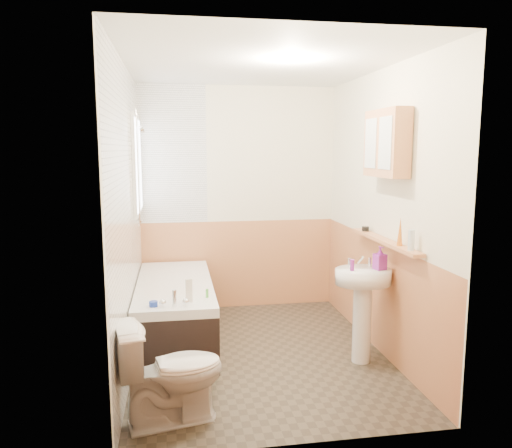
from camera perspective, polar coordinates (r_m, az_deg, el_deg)
The scene contains 26 objects.
floor at distance 4.60m, azimuth 0.31°, elevation -14.60°, with size 2.80×2.80×0.00m, color #302A22.
ceiling at distance 4.28m, azimuth 0.34°, elevation 17.84°, with size 2.80×2.80×0.00m, color white.
wall_back at distance 5.65m, azimuth -2.07°, elevation 2.88°, with size 2.20×0.02×2.50m, color #F3EBC8.
wall_front at distance 2.90m, azimuth 5.00°, elevation -2.57°, with size 2.20×0.02×2.50m, color #F3EBC8.
wall_left at distance 4.22m, azimuth -14.69°, elevation 0.68°, with size 0.02×2.80×2.50m, color #F3EBC8.
wall_right at distance 4.58m, azimuth 14.15°, elevation 1.30°, with size 0.02×2.80×2.50m, color #F3EBC8.
wainscot_right at distance 4.72m, azimuth 13.57°, elevation -7.77°, with size 0.01×2.80×1.00m, color tan.
wainscot_front at distance 3.15m, azimuth 4.71°, elevation -15.99°, with size 2.20×0.01×1.00m, color tan.
wainscot_back at distance 5.75m, azimuth -2.00°, elevation -4.60°, with size 2.20×0.01×1.00m, color tan.
tile_cladding_left at distance 4.22m, azimuth -14.39°, elevation 0.69°, with size 0.01×2.80×2.50m, color white.
tile_return_back at distance 5.55m, azimuth -9.58°, elevation 7.83°, with size 0.75×0.01×1.50m, color white.
window at distance 5.13m, azimuth -13.36°, elevation 6.56°, with size 0.03×0.79×0.99m.
bathtub at distance 4.89m, azimuth -9.24°, elevation -9.61°, with size 0.70×1.73×0.70m.
shower_riser at distance 4.90m, azimuth -13.26°, elevation 7.33°, with size 0.10×0.07×1.11m.
toilet at distance 3.49m, azimuth -9.69°, elevation -16.35°, with size 0.39×0.71×0.69m, color white.
sink at distance 4.35m, azimuth 12.09°, elevation -8.05°, with size 0.48×0.38×0.92m.
pine_shelf at distance 4.36m, azimuth 14.48°, elevation -1.90°, with size 0.10×1.23×0.03m, color tan.
medicine_cabinet at distance 4.26m, azimuth 14.66°, elevation 8.92°, with size 0.15×0.61×0.55m.
foam_can at distance 3.92m, azimuth 17.32°, elevation -1.77°, with size 0.05×0.05×0.16m, color silver.
green_bottle at distance 4.09m, azimuth 16.14°, elevation -0.84°, with size 0.05×0.05×0.23m, color orange.
black_jar at distance 4.75m, azimuth 12.40°, elevation -0.53°, with size 0.07×0.07×0.04m, color black.
soap_bottle at distance 4.29m, azimuth 13.96°, elevation -4.49°, with size 0.09×0.20×0.09m, color purple.
clear_bottle at distance 4.20m, azimuth 10.93°, elevation -4.63°, with size 0.03×0.03×0.10m, color purple.
blue_gel at distance 4.16m, azimuth -7.67°, elevation -7.53°, with size 0.05×0.03×0.19m, color silver.
cream_jar at distance 4.11m, azimuth -11.65°, elevation -8.93°, with size 0.07×0.07×0.04m, color #19339E.
orange_bottle at distance 4.28m, azimuth -5.62°, elevation -7.88°, with size 0.02×0.02×0.07m, color #59C647.
Camera 1 is at (-0.71, -4.17, 1.81)m, focal length 35.00 mm.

